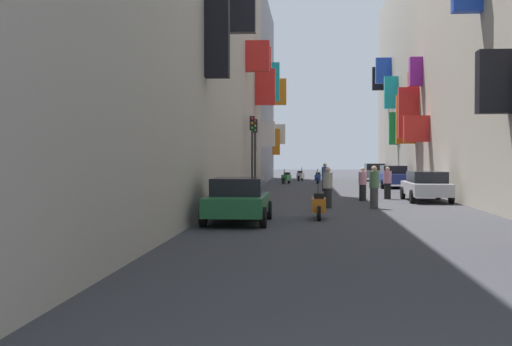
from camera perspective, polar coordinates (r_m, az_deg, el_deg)
name	(u,v)px	position (r m, az deg, el deg)	size (l,w,h in m)	color
ground_plane	(340,197)	(33.55, 7.29, -2.08)	(140.00, 140.00, 0.00)	#38383D
building_left_mid_a	(213,75)	(44.45, -3.75, 8.49)	(7.28, 6.21, 15.03)	#9E9384
building_left_mid_b	(233,93)	(55.75, -2.02, 6.99)	(7.36, 16.70, 14.90)	gray
building_right_mid_b	(476,13)	(40.78, 18.54, 13.01)	(7.38, 6.58, 20.66)	#B2A899
building_right_mid_c	(431,83)	(53.92, 14.94, 7.52)	(7.26, 21.37, 15.63)	#B2A899
parked_car_green	(238,199)	(20.35, -1.56, -2.28)	(1.93, 3.90, 1.39)	#236638
parked_car_blue	(393,176)	(44.07, 11.78, -0.26)	(1.85, 4.41, 1.46)	navy
parked_car_grey	(374,172)	(56.52, 10.22, 0.11)	(1.91, 4.24, 1.46)	slate
parked_car_silver	(426,185)	(31.07, 14.53, -1.05)	(1.86, 4.42, 1.38)	#B7B7BC
scooter_blue	(318,178)	(49.96, 5.39, -0.39)	(0.52, 1.92, 1.13)	#2D4CAD
scooter_orange	(319,205)	(21.73, 5.46, -2.77)	(0.45, 1.90, 1.13)	orange
scooter_green	(286,178)	(49.51, 2.65, -0.40)	(0.72, 1.91, 1.13)	#287F3D
scooter_white	(300,175)	(55.16, 3.88, -0.22)	(0.66, 1.92, 1.13)	silver
pedestrian_crossing	(325,177)	(39.21, 5.99, -0.37)	(0.54, 0.54, 1.66)	#242424
pedestrian_near_left	(387,183)	(32.33, 11.33, -0.86)	(0.46, 0.46, 1.57)	black
pedestrian_near_right	(363,184)	(30.79, 9.23, -0.98)	(0.52, 0.52, 1.55)	black
pedestrian_mid_street	(374,187)	(26.34, 10.20, -1.22)	(0.47, 0.47, 1.69)	#3F3F3F
pedestrian_far_away	(328,188)	(26.30, 6.24, -1.28)	(0.48, 0.48, 1.63)	#262626
traffic_light_near_corner	(252,141)	(35.09, -0.33, 2.77)	(0.26, 0.34, 4.20)	#2D2D2D
traffic_light_far_corner	(255,143)	(36.97, -0.08, 2.65)	(0.26, 0.34, 4.15)	#2D2D2D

